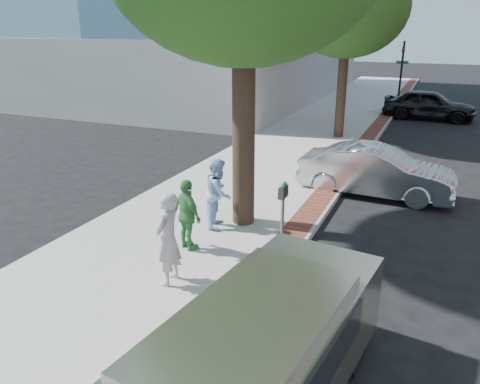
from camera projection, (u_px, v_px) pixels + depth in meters
The scene contains 14 objects.
ground at pixel (234, 267), 9.47m from camera, with size 120.00×120.00×0.00m, color black.
sidewalk at pixel (287, 158), 16.92m from camera, with size 5.00×60.00×0.15m, color #9E9991.
brick_strip at pixel (348, 163), 16.06m from camera, with size 0.60×60.00×0.01m, color brown.
curb at pixel (358, 166), 15.96m from camera, with size 0.10×60.00×0.15m, color gray.
office_base at pixel (193, 65), 32.69m from camera, with size 18.20×22.20×4.00m, color gray.
signal_near at pixel (402, 69), 27.38m from camera, with size 0.70×0.15×3.80m.
tree_far at pixel (348, 7), 18.25m from camera, with size 4.80×4.80×7.14m.
parking_meter at pixel (283, 202), 9.55m from camera, with size 0.12×0.32×1.47m.
person_gray at pixel (168, 239), 8.32m from camera, with size 0.64×0.42×1.75m, color #9C9CA1.
person_officer at pixel (219, 193), 10.79m from camera, with size 0.79×0.62×1.63m, color #91B5E0.
person_green at pixel (187, 215), 9.65m from camera, with size 0.90×0.37×1.53m, color #3F8C43.
sedan_silver at pixel (376, 171), 13.27m from camera, with size 1.49×4.29×1.41m, color #B0B4B7.
bg_car at pixel (429, 104), 24.17m from camera, with size 1.82×4.53×1.54m, color black.
van at pixel (268, 349), 5.69m from camera, with size 2.19×4.53×1.61m.
Camera 1 is at (3.47, -7.66, 4.60)m, focal length 35.00 mm.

